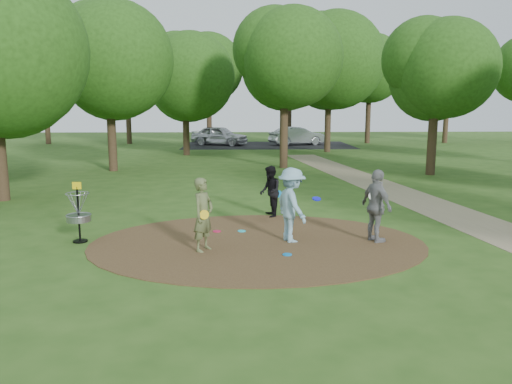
{
  "coord_description": "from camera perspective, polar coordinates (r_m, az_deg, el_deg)",
  "views": [
    {
      "loc": [
        -0.47,
        -12.09,
        3.46
      ],
      "look_at": [
        0.0,
        1.2,
        1.1
      ],
      "focal_mm": 35.0,
      "sensor_mm": 36.0,
      "label": 1
    }
  ],
  "objects": [
    {
      "name": "player_observer_with_disc",
      "position": [
        11.81,
        -6.05,
        -2.61
      ],
      "size": [
        0.68,
        0.77,
        1.76
      ],
      "color": "#596339",
      "rests_on": "ground"
    },
    {
      "name": "ground",
      "position": [
        12.58,
        0.19,
        -5.9
      ],
      "size": [
        100.0,
        100.0,
        0.0
      ],
      "primitive_type": "plane",
      "color": "#2D5119",
      "rests_on": "ground"
    },
    {
      "name": "disc_ground_cyan",
      "position": [
        13.67,
        -1.65,
        -4.47
      ],
      "size": [
        0.22,
        0.22,
        0.02
      ],
      "primitive_type": "cylinder",
      "color": "#1CCBE4",
      "rests_on": "dirt_clearing"
    },
    {
      "name": "dirt_clearing",
      "position": [
        12.58,
        0.19,
        -5.85
      ],
      "size": [
        8.4,
        8.4,
        0.02
      ],
      "primitive_type": "cylinder",
      "color": "#47301C",
      "rests_on": "ground"
    },
    {
      "name": "player_throwing_with_disc",
      "position": [
        12.55,
        4.09,
        -1.51
      ],
      "size": [
        1.31,
        1.4,
        1.89
      ],
      "color": "#85B2C7",
      "rests_on": "ground"
    },
    {
      "name": "disc_golf_basket",
      "position": [
        13.28,
        -19.66,
        -1.76
      ],
      "size": [
        0.63,
        0.63,
        1.54
      ],
      "color": "black",
      "rests_on": "ground"
    },
    {
      "name": "player_waiting_with_disc",
      "position": [
        12.85,
        13.62,
        -1.58
      ],
      "size": [
        0.83,
        1.18,
        1.86
      ],
      "color": "gray",
      "rests_on": "ground"
    },
    {
      "name": "car_left",
      "position": [
        42.42,
        -4.19,
        6.46
      ],
      "size": [
        5.15,
        3.67,
        1.63
      ],
      "primitive_type": "imported",
      "rotation": [
        0.0,
        0.0,
        1.16
      ],
      "color": "#AAACB1",
      "rests_on": "ground"
    },
    {
      "name": "parking_lot",
      "position": [
        42.3,
        1.33,
        5.37
      ],
      "size": [
        14.0,
        8.0,
        0.01
      ],
      "primitive_type": "cube",
      "color": "black",
      "rests_on": "ground"
    },
    {
      "name": "disc_ground_red",
      "position": [
        13.68,
        -4.49,
        -4.49
      ],
      "size": [
        0.22,
        0.22,
        0.02
      ],
      "primitive_type": "cylinder",
      "color": "#CE1446",
      "rests_on": "dirt_clearing"
    },
    {
      "name": "player_walking_with_disc",
      "position": [
        15.35,
        1.62,
        0.06
      ],
      "size": [
        0.72,
        0.83,
        1.59
      ],
      "color": "black",
      "rests_on": "ground"
    },
    {
      "name": "car_right",
      "position": [
        42.47,
        4.73,
        6.39
      ],
      "size": [
        4.93,
        3.08,
        1.53
      ],
      "primitive_type": "imported",
      "rotation": [
        0.0,
        0.0,
        1.91
      ],
      "color": "#969A9D",
      "rests_on": "ground"
    },
    {
      "name": "footpath",
      "position": [
        16.09,
        23.73,
        -3.2
      ],
      "size": [
        7.55,
        39.89,
        0.01
      ],
      "primitive_type": "cube",
      "rotation": [
        0.0,
        0.0,
        0.14
      ],
      "color": "#8C7A5B",
      "rests_on": "ground"
    },
    {
      "name": "tree_ring",
      "position": [
        22.07,
        3.73,
        14.79
      ],
      "size": [
        36.87,
        45.81,
        9.69
      ],
      "color": "#332316",
      "rests_on": "ground"
    },
    {
      "name": "disc_ground_blue",
      "position": [
        11.61,
        3.58,
        -7.14
      ],
      "size": [
        0.22,
        0.22,
        0.02
      ],
      "primitive_type": "cylinder",
      "color": "#0C7DD5",
      "rests_on": "dirt_clearing"
    }
  ]
}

